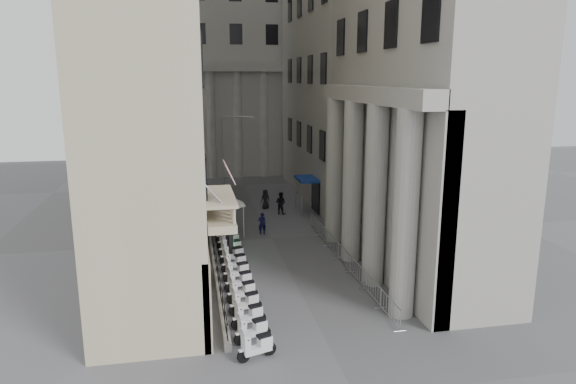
{
  "coord_description": "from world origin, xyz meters",
  "views": [
    {
      "loc": [
        -5.56,
        -15.71,
        11.3
      ],
      "look_at": [
        0.25,
        14.26,
        4.5
      ],
      "focal_mm": 32.0,
      "sensor_mm": 36.0,
      "label": 1
    }
  ],
  "objects_px": {
    "scooter_0": "(257,359)",
    "pedestrian_b": "(281,203)",
    "street_lamp": "(227,159)",
    "info_kiosk": "(230,241)",
    "pedestrian_a": "(262,223)",
    "security_tent": "(226,199)"
  },
  "relations": [
    {
      "from": "scooter_0",
      "to": "pedestrian_b",
      "type": "distance_m",
      "value": 23.06
    },
    {
      "from": "pedestrian_a",
      "to": "pedestrian_b",
      "type": "height_order",
      "value": "pedestrian_b"
    },
    {
      "from": "info_kiosk",
      "to": "pedestrian_b",
      "type": "relative_size",
      "value": 1.02
    },
    {
      "from": "street_lamp",
      "to": "pedestrian_b",
      "type": "xyz_separation_m",
      "value": [
        4.52,
        0.96,
        -4.08
      ]
    },
    {
      "from": "scooter_0",
      "to": "pedestrian_a",
      "type": "height_order",
      "value": "pedestrian_a"
    },
    {
      "from": "street_lamp",
      "to": "pedestrian_b",
      "type": "relative_size",
      "value": 4.43
    },
    {
      "from": "security_tent",
      "to": "street_lamp",
      "type": "xyz_separation_m",
      "value": [
        0.47,
        4.84,
        2.16
      ]
    },
    {
      "from": "info_kiosk",
      "to": "pedestrian_a",
      "type": "bearing_deg",
      "value": 47.03
    },
    {
      "from": "scooter_0",
      "to": "street_lamp",
      "type": "distance_m",
      "value": 22.11
    },
    {
      "from": "scooter_0",
      "to": "street_lamp",
      "type": "xyz_separation_m",
      "value": [
        0.49,
        21.53,
        5.02
      ]
    },
    {
      "from": "scooter_0",
      "to": "info_kiosk",
      "type": "height_order",
      "value": "info_kiosk"
    },
    {
      "from": "street_lamp",
      "to": "info_kiosk",
      "type": "relative_size",
      "value": 4.36
    },
    {
      "from": "scooter_0",
      "to": "info_kiosk",
      "type": "bearing_deg",
      "value": -17.91
    },
    {
      "from": "security_tent",
      "to": "pedestrian_b",
      "type": "height_order",
      "value": "security_tent"
    },
    {
      "from": "security_tent",
      "to": "pedestrian_a",
      "type": "xyz_separation_m",
      "value": [
        2.62,
        0.38,
        -2.04
      ]
    },
    {
      "from": "scooter_0",
      "to": "security_tent",
      "type": "bearing_deg",
      "value": -18.37
    },
    {
      "from": "scooter_0",
      "to": "info_kiosk",
      "type": "distance_m",
      "value": 12.83
    },
    {
      "from": "info_kiosk",
      "to": "pedestrian_a",
      "type": "relative_size",
      "value": 1.18
    },
    {
      "from": "security_tent",
      "to": "pedestrian_a",
      "type": "relative_size",
      "value": 2.57
    },
    {
      "from": "pedestrian_b",
      "to": "scooter_0",
      "type": "bearing_deg",
      "value": 114.14
    },
    {
      "from": "pedestrian_a",
      "to": "pedestrian_b",
      "type": "bearing_deg",
      "value": -115.52
    },
    {
      "from": "street_lamp",
      "to": "pedestrian_a",
      "type": "distance_m",
      "value": 6.5
    }
  ]
}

